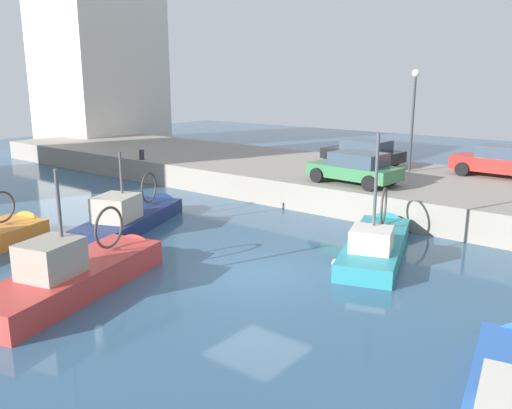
% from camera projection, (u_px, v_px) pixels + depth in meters
% --- Properties ---
extents(water_surface, '(80.00, 80.00, 0.00)m').
position_uv_depth(water_surface, '(258.00, 274.00, 15.71)').
color(water_surface, '#335675').
rests_on(water_surface, ground).
extents(quay_wall, '(9.00, 56.00, 1.20)m').
position_uv_depth(quay_wall, '(412.00, 191.00, 24.33)').
color(quay_wall, gray).
rests_on(quay_wall, ground).
extents(fishing_boat_red, '(6.93, 3.45, 4.28)m').
position_uv_depth(fishing_boat_red, '(82.00, 283.00, 14.73)').
color(fishing_boat_red, '#BC3833').
rests_on(fishing_boat_red, ground).
extents(fishing_boat_teal, '(6.84, 3.61, 4.84)m').
position_uv_depth(fishing_boat_teal, '(377.00, 248.00, 17.79)').
color(fishing_boat_teal, teal).
rests_on(fishing_boat_teal, ground).
extents(fishing_boat_navy, '(6.67, 4.04, 3.83)m').
position_uv_depth(fishing_boat_navy, '(135.00, 222.00, 20.85)').
color(fishing_boat_navy, navy).
rests_on(fishing_boat_navy, ground).
extents(parked_car_red, '(2.09, 4.19, 1.44)m').
position_uv_depth(parked_car_red, '(502.00, 161.00, 24.22)').
color(parked_car_red, red).
rests_on(parked_car_red, quay_wall).
extents(parked_car_green, '(2.28, 4.00, 1.37)m').
position_uv_depth(parked_car_green, '(356.00, 168.00, 22.73)').
color(parked_car_green, '#387547').
rests_on(parked_car_green, quay_wall).
extents(parked_car_black, '(2.20, 4.19, 1.33)m').
position_uv_depth(parked_car_black, '(363.00, 152.00, 27.44)').
color(parked_car_black, black).
rests_on(parked_car_black, quay_wall).
extents(mooring_bollard_mid, '(0.28, 0.28, 0.55)m').
position_uv_depth(mooring_bollard_mid, '(142.00, 155.00, 29.41)').
color(mooring_bollard_mid, '#2D2D33').
rests_on(mooring_bollard_mid, quay_wall).
extents(quay_streetlamp, '(0.36, 0.36, 4.83)m').
position_uv_depth(quay_streetlamp, '(414.00, 104.00, 25.07)').
color(quay_streetlamp, '#38383D').
rests_on(quay_streetlamp, quay_wall).
extents(waterfront_building_west_mid, '(8.75, 7.85, 16.28)m').
position_uv_depth(waterfront_building_west_mid, '(98.00, 45.00, 42.77)').
color(waterfront_building_west_mid, silver).
rests_on(waterfront_building_west_mid, ground).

